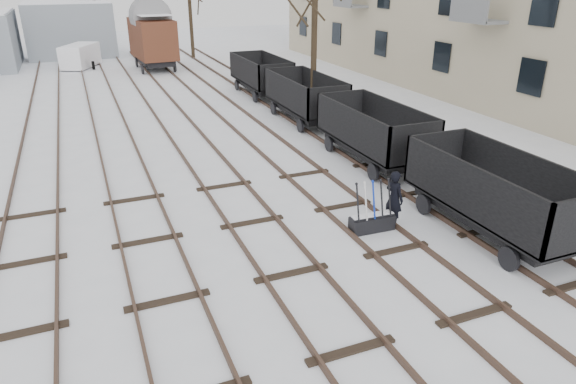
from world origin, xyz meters
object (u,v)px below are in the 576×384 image
Objects in this scene: ground_frame at (372,222)px; freight_wagon_a at (493,205)px; panel_van at (80,56)px; box_van_wagon at (152,37)px; worker at (394,198)px.

freight_wagon_a is (3.00, -1.37, 0.56)m from ground_frame.
panel_van is (-6.62, 31.97, 0.61)m from ground_frame.
freight_wagon_a is at bearing -49.26° from panel_van.
box_van_wagon is (-1.50, 29.04, 2.06)m from ground_frame.
worker is (0.75, 0.10, 0.55)m from ground_frame.
freight_wagon_a is 34.70m from panel_van.
panel_van is at bearing 106.11° from freight_wagon_a.
worker is 0.31× the size of box_van_wagon.
freight_wagon_a reaches higher than worker.
freight_wagon_a is 1.00× the size of box_van_wagon.
box_van_wagon reaches higher than worker.
ground_frame is at bearing -91.11° from box_van_wagon.
freight_wagon_a is 30.78m from box_van_wagon.
box_van_wagon is at bearing 94.81° from ground_frame.
panel_van reaches higher than ground_frame.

